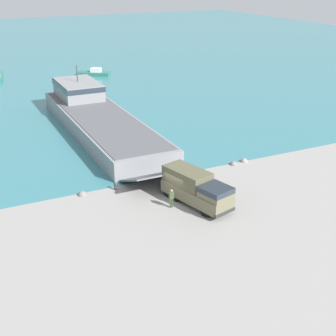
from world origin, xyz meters
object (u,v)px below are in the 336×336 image
object	(u,v)px
moored_boat_a	(94,73)
military_truck	(196,188)
landing_craft	(97,116)
mooring_bollard	(115,186)
soldier_on_ramp	(171,197)

from	to	relation	value
moored_boat_a	military_truck	bearing A→B (deg)	-154.43
landing_craft	military_truck	bearing A→B (deg)	-86.89
landing_craft	mooring_bollard	bearing A→B (deg)	-102.51
mooring_bollard	soldier_on_ramp	bearing A→B (deg)	-60.05
soldier_on_ramp	mooring_bollard	xyz separation A→B (m)	(-3.32, 5.75, -0.63)
moored_boat_a	mooring_bollard	world-z (taller)	moored_boat_a
military_truck	moored_boat_a	size ratio (longest dim) A/B	1.14
military_truck	landing_craft	bearing A→B (deg)	167.92
landing_craft	soldier_on_ramp	bearing A→B (deg)	-92.22
military_truck	mooring_bollard	bearing A→B (deg)	-151.85
landing_craft	soldier_on_ramp	xyz separation A→B (m)	(-1.07, -25.17, -0.58)
landing_craft	moored_boat_a	world-z (taller)	landing_craft
landing_craft	mooring_bollard	distance (m)	19.95
soldier_on_ramp	moored_boat_a	xyz separation A→B (m)	(10.91, 57.86, -0.56)
landing_craft	military_truck	world-z (taller)	landing_craft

